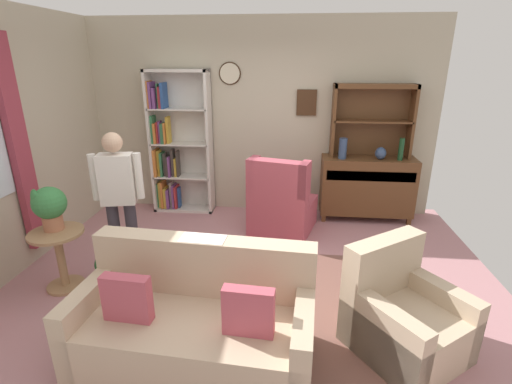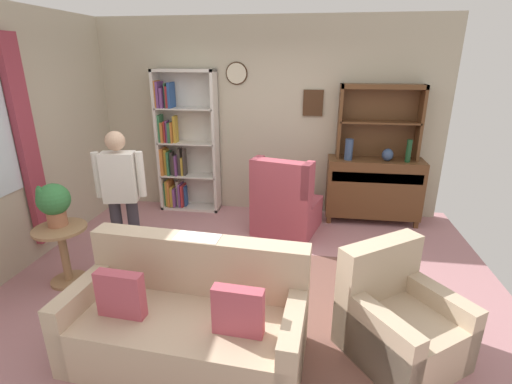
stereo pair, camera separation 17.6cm
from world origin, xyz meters
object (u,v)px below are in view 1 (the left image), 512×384
object	(u,v)px
bookshelf	(175,147)
bottle_wine	(401,149)
couch_floral	(196,322)
potted_plant_large	(49,205)
plant_stand	(60,253)
wingback_chair	(281,205)
vase_round	(381,153)
sideboard	(367,185)
vase_tall	(343,148)
armchair_floral	(403,318)
coffee_table	(211,261)
potted_plant_small	(108,265)
sideboard_hutch	(373,111)
book_stack	(209,252)
person_reading	(119,195)

from	to	relation	value
bookshelf	bottle_wine	distance (m)	3.22
couch_floral	potted_plant_large	bearing A→B (deg)	152.80
plant_stand	wingback_chair	bearing A→B (deg)	35.39
plant_stand	potted_plant_large	distance (m)	0.50
vase_round	wingback_chair	distance (m)	1.56
sideboard	plant_stand	xyz separation A→B (m)	(-3.39, -2.12, -0.12)
bookshelf	potted_plant_large	bearing A→B (deg)	-105.81
vase_tall	vase_round	world-z (taller)	vase_tall
wingback_chair	vase_round	bearing A→B (deg)	20.73
wingback_chair	couch_floral	bearing A→B (deg)	-103.91
sideboard	vase_round	size ratio (longest dim) A/B	7.65
vase_round	wingback_chair	bearing A→B (deg)	-159.27
armchair_floral	coffee_table	bearing A→B (deg)	160.19
sideboard	potted_plant_small	xyz separation A→B (m)	(-2.97, -2.00, -0.31)
sideboard_hutch	coffee_table	size ratio (longest dim) A/B	1.37
plant_stand	potted_plant_small	size ratio (longest dim) A/B	1.83
coffee_table	plant_stand	bearing A→B (deg)	-178.02
bottle_wine	wingback_chair	world-z (taller)	bottle_wine
sideboard	potted_plant_small	size ratio (longest dim) A/B	3.78
vase_round	couch_floral	distance (m)	3.51
couch_floral	wingback_chair	world-z (taller)	wingback_chair
vase_round	bookshelf	bearing A→B (deg)	177.12
vase_tall	book_stack	bearing A→B (deg)	-126.42
potted_plant_large	coffee_table	xyz separation A→B (m)	(1.59, 0.01, -0.53)
bottle_wine	wingback_chair	distance (m)	1.80
potted_plant_large	couch_floral	bearing A→B (deg)	-27.20
person_reading	vase_tall	bearing A→B (deg)	34.34
sideboard	plant_stand	distance (m)	4.00
couch_floral	vase_tall	bearing A→B (deg)	63.81
plant_stand	bookshelf	bearing A→B (deg)	75.72
wingback_chair	coffee_table	world-z (taller)	wingback_chair
sideboard	plant_stand	world-z (taller)	sideboard
plant_stand	person_reading	xyz separation A→B (m)	(0.53, 0.35, 0.52)
vase_round	potted_plant_small	xyz separation A→B (m)	(-3.10, -1.93, -0.80)
coffee_table	couch_floral	bearing A→B (deg)	-86.03
bookshelf	vase_tall	bearing A→B (deg)	-3.81
vase_tall	armchair_floral	xyz separation A→B (m)	(0.23, -2.60, -0.77)
sideboard	person_reading	size ratio (longest dim) A/B	0.83
vase_round	book_stack	bearing A→B (deg)	-134.77
armchair_floral	bookshelf	bearing A→B (deg)	134.03
sideboard_hutch	bottle_wine	size ratio (longest dim) A/B	3.58
vase_tall	person_reading	distance (m)	3.00
vase_tall	vase_round	bearing A→B (deg)	1.49
potted_plant_small	sideboard_hutch	bearing A→B (deg)	35.36
sideboard_hutch	potted_plant_large	distance (m)	4.12
bookshelf	sideboard	world-z (taller)	bookshelf
sideboard	bottle_wine	xyz separation A→B (m)	(0.39, -0.09, 0.56)
bottle_wine	potted_plant_small	size ratio (longest dim) A/B	0.89
vase_round	plant_stand	bearing A→B (deg)	-149.70
plant_stand	coffee_table	distance (m)	1.54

